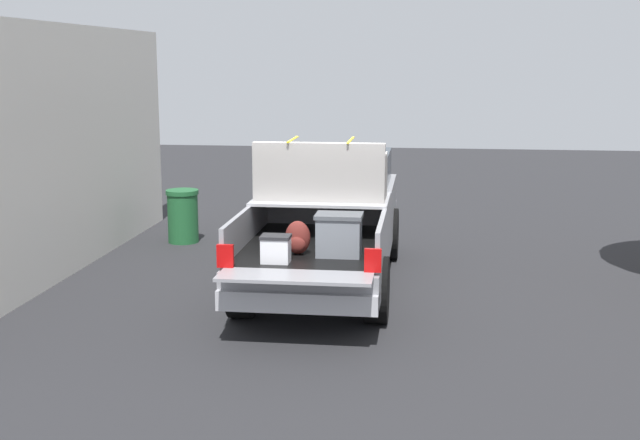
% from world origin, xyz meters
% --- Properties ---
extents(ground_plane, '(40.00, 40.00, 0.00)m').
position_xyz_m(ground_plane, '(0.00, 0.00, 0.00)').
color(ground_plane, '#262628').
extents(pickup_truck, '(6.05, 2.06, 2.23)m').
position_xyz_m(pickup_truck, '(0.37, -0.00, 0.96)').
color(pickup_truck, gray).
rests_on(pickup_truck, ground_plane).
extents(building_facade, '(8.57, 0.36, 3.88)m').
position_xyz_m(building_facade, '(0.33, 4.20, 1.94)').
color(building_facade, silver).
rests_on(building_facade, ground_plane).
extents(trash_can, '(0.60, 0.60, 0.98)m').
position_xyz_m(trash_can, '(2.58, 2.96, 0.50)').
color(trash_can, '#1E592D').
rests_on(trash_can, ground_plane).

